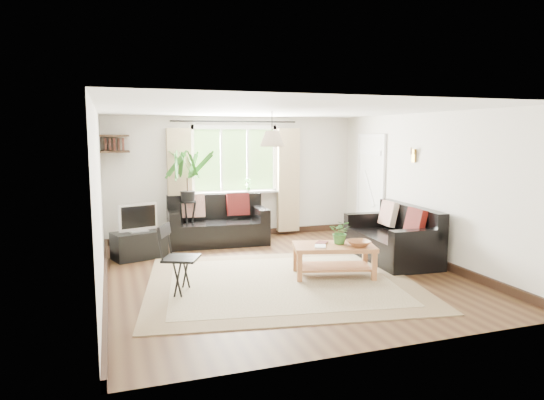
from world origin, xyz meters
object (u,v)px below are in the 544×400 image
object	(u,v)px
coffee_table	(334,261)
palm_stand	(188,198)
tv_stand	(139,245)
folding_chair	(181,259)
sofa_right	(391,234)
sofa_back	(218,221)

from	to	relation	value
coffee_table	palm_stand	distance (m)	3.28
tv_stand	coffee_table	bearing A→B (deg)	-55.24
folding_chair	coffee_table	bearing A→B (deg)	-64.40
sofa_right	folding_chair	size ratio (longest dim) A/B	1.98
palm_stand	folding_chair	size ratio (longest dim) A/B	1.96
sofa_back	folding_chair	distance (m)	2.90
sofa_right	palm_stand	bearing A→B (deg)	-122.84
coffee_table	sofa_back	bearing A→B (deg)	113.31
folding_chair	sofa_back	bearing A→B (deg)	2.59
tv_stand	folding_chair	xyz separation A→B (m)	(0.41, -2.06, 0.23)
sofa_right	palm_stand	distance (m)	3.72
coffee_table	folding_chair	distance (m)	2.21
tv_stand	sofa_right	bearing A→B (deg)	-37.69
sofa_back	folding_chair	world-z (taller)	folding_chair
sofa_back	coffee_table	distance (m)	2.88
sofa_right	coffee_table	size ratio (longest dim) A/B	1.55
tv_stand	palm_stand	bearing A→B (deg)	20.73
sofa_back	tv_stand	world-z (taller)	sofa_back
coffee_table	folding_chair	size ratio (longest dim) A/B	1.27
sofa_right	palm_stand	size ratio (longest dim) A/B	1.01
coffee_table	sofa_right	bearing A→B (deg)	23.67
sofa_back	sofa_right	xyz separation A→B (m)	(2.46, -2.06, -0.01)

